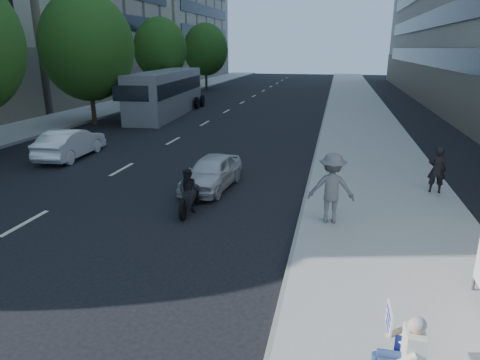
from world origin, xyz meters
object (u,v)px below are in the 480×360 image
(white_sedan_near, at_px, (212,172))
(seated_protester, at_px, (403,351))
(pedestrian_woman, at_px, (437,170))
(motorcycle, at_px, (189,193))
(jogger, at_px, (332,188))
(bus, at_px, (167,93))
(white_sedan_mid, at_px, (71,143))

(white_sedan_near, bearing_deg, seated_protester, -53.97)
(seated_protester, distance_m, pedestrian_woman, 10.12)
(seated_protester, height_order, motorcycle, seated_protester)
(pedestrian_woman, xyz_separation_m, motorcycle, (-7.82, -3.31, -0.33))
(jogger, xyz_separation_m, bus, (-12.84, 19.55, 0.47))
(white_sedan_near, bearing_deg, white_sedan_mid, 163.66)
(white_sedan_near, height_order, motorcycle, motorcycle)
(jogger, xyz_separation_m, motorcycle, (-4.32, 0.17, -0.53))
(pedestrian_woman, xyz_separation_m, white_sedan_mid, (-15.60, 2.18, -0.28))
(pedestrian_woman, xyz_separation_m, white_sedan_near, (-7.82, -0.84, -0.35))
(seated_protester, height_order, jogger, jogger)
(bus, bearing_deg, white_sedan_near, -67.81)
(jogger, bearing_deg, motorcycle, -4.95)
(seated_protester, bearing_deg, jogger, 100.03)
(pedestrian_woman, distance_m, motorcycle, 8.50)
(seated_protester, relative_size, motorcycle, 0.64)
(white_sedan_near, distance_m, bus, 18.95)
(pedestrian_woman, bearing_deg, seated_protester, 82.48)
(seated_protester, distance_m, white_sedan_mid, 17.87)
(white_sedan_mid, height_order, motorcycle, motorcycle)
(white_sedan_near, relative_size, bus, 0.30)
(pedestrian_woman, relative_size, bus, 0.13)
(seated_protester, height_order, white_sedan_near, seated_protester)
(motorcycle, bearing_deg, pedestrian_woman, 15.35)
(motorcycle, height_order, bus, bus)
(white_sedan_mid, distance_m, motorcycle, 9.52)
(pedestrian_woman, relative_size, white_sedan_near, 0.45)
(seated_protester, xyz_separation_m, jogger, (-1.12, 6.35, 0.30))
(white_sedan_near, height_order, bus, bus)
(seated_protester, bearing_deg, motorcycle, 129.83)
(seated_protester, distance_m, white_sedan_near, 10.52)
(white_sedan_near, height_order, white_sedan_mid, white_sedan_mid)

